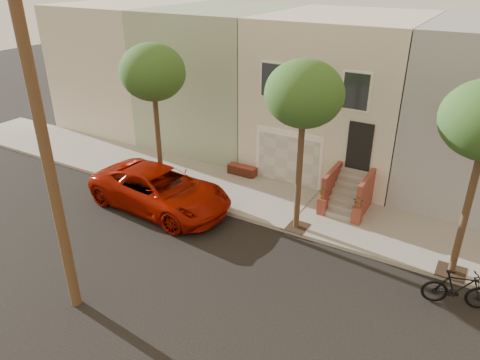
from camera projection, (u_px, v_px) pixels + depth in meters
The scene contains 7 objects.
ground at pixel (218, 277), 14.55m from camera, with size 90.00×90.00×0.00m, color black.
sidewalk at pixel (288, 206), 18.67m from camera, with size 40.00×3.70×0.15m, color gray.
house_row at pixel (342, 91), 21.65m from camera, with size 33.10×11.70×7.00m.
tree_left at pixel (153, 73), 17.79m from camera, with size 2.70×2.57×6.30m.
tree_mid at pixel (304, 95), 14.84m from camera, with size 2.70×2.57×6.30m.
pickup_truck at pixel (160, 189), 18.31m from camera, with size 2.83×6.14×1.71m, color #920F01.
motorcycle at pixel (458, 289), 13.11m from camera, with size 0.56×1.99×1.19m, color black.
Camera 1 is at (6.53, -9.76, 9.18)m, focal length 33.50 mm.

